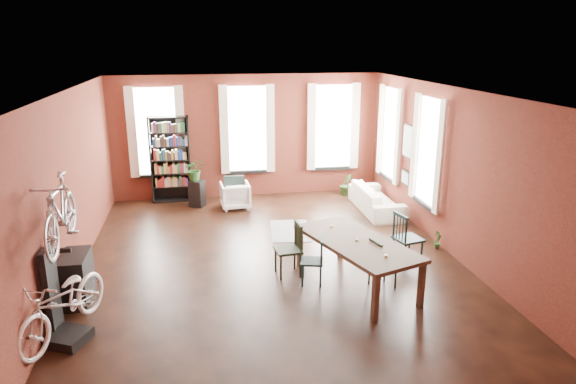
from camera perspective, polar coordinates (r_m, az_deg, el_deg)
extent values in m
plane|color=black|center=(9.76, -1.73, -7.89)|extent=(9.00, 9.00, 0.00)
cube|color=silver|center=(8.92, -1.91, 11.16)|extent=(7.00, 9.00, 0.04)
cube|color=#4E1A13|center=(13.57, -4.55, 6.18)|extent=(7.00, 0.04, 3.20)
cube|color=#4E1A13|center=(5.10, 5.59, -12.19)|extent=(7.00, 0.04, 3.20)
cube|color=#4E1A13|center=(9.40, -23.44, 0.12)|extent=(0.04, 9.00, 3.20)
cube|color=#4E1A13|center=(10.29, 17.87, 2.04)|extent=(0.04, 9.00, 3.20)
cube|color=white|center=(13.49, -14.38, 6.52)|extent=(1.00, 0.04, 2.20)
cube|color=beige|center=(13.42, -14.40, 6.47)|extent=(1.40, 0.06, 2.30)
cube|color=white|center=(13.51, -4.55, 7.00)|extent=(1.00, 0.04, 2.20)
cube|color=beige|center=(13.44, -4.52, 6.95)|extent=(1.40, 0.06, 2.30)
cube|color=white|center=(13.91, 4.99, 7.27)|extent=(1.00, 0.04, 2.20)
cube|color=beige|center=(13.84, 5.07, 7.22)|extent=(1.40, 0.06, 2.30)
cube|color=white|center=(11.10, 15.48, 4.33)|extent=(0.04, 1.00, 2.20)
cube|color=beige|center=(11.07, 15.15, 4.33)|extent=(0.06, 1.40, 2.30)
cube|color=white|center=(13.08, 11.42, 6.40)|extent=(0.04, 1.00, 2.20)
cube|color=beige|center=(13.06, 11.13, 6.40)|extent=(0.06, 1.40, 2.30)
cube|color=black|center=(12.08, 13.24, 5.46)|extent=(0.04, 0.55, 0.75)
cube|color=black|center=(12.26, 12.98, 1.56)|extent=(0.04, 0.45, 0.35)
cube|color=brown|center=(8.86, 7.54, -7.82)|extent=(1.80, 2.60, 0.81)
cube|color=#1B3B3A|center=(8.85, 2.67, -7.67)|extent=(0.46, 0.46, 0.82)
cube|color=black|center=(9.12, -0.01, -6.42)|extent=(0.49, 0.49, 0.96)
cube|color=black|center=(8.88, 10.51, -7.79)|extent=(0.48, 0.48, 0.84)
cube|color=#173132|center=(9.81, 13.19, -5.05)|extent=(0.56, 0.56, 1.00)
cube|color=black|center=(13.44, -12.94, 3.53)|extent=(1.00, 0.32, 2.20)
imported|color=white|center=(12.79, -5.90, -0.24)|extent=(0.73, 0.69, 0.71)
imported|color=beige|center=(12.68, 9.83, -0.32)|extent=(0.61, 2.08, 0.81)
cube|color=black|center=(11.32, 0.25, -4.31)|extent=(1.00, 1.45, 0.01)
cube|color=black|center=(8.01, -23.22, -14.66)|extent=(0.66, 0.66, 0.15)
cube|color=black|center=(8.07, -24.77, -9.94)|extent=(0.16, 0.60, 1.30)
cube|color=black|center=(8.93, -22.43, -8.84)|extent=(0.40, 0.80, 0.80)
cube|color=black|center=(13.07, -10.07, -0.15)|extent=(0.44, 0.44, 0.66)
imported|color=#2E6227|center=(13.94, 6.40, 0.20)|extent=(0.39, 0.62, 0.26)
imported|color=#2C6126|center=(10.81, 16.23, -5.68)|extent=(0.41, 0.42, 0.14)
imported|color=silver|center=(7.53, -24.06, -8.24)|extent=(0.96, 1.14, 1.84)
imported|color=#A5A8AD|center=(7.50, -24.29, 0.30)|extent=(0.47, 1.00, 1.66)
imported|color=#255120|center=(12.96, -10.33, 2.22)|extent=(0.59, 0.64, 0.44)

